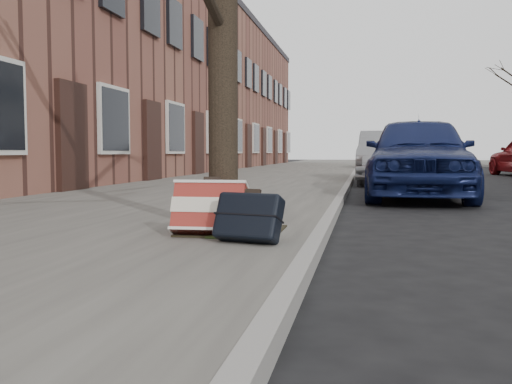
% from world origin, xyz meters
% --- Properties ---
extents(ground, '(120.00, 120.00, 0.00)m').
position_xyz_m(ground, '(0.00, 0.00, 0.00)').
color(ground, black).
rests_on(ground, ground).
extents(near_sidewalk, '(5.00, 70.00, 0.12)m').
position_xyz_m(near_sidewalk, '(-3.70, 15.00, 0.06)').
color(near_sidewalk, slate).
rests_on(near_sidewalk, ground).
extents(house_near, '(6.80, 40.00, 7.00)m').
position_xyz_m(house_near, '(-9.60, 16.00, 3.50)').
color(house_near, brown).
rests_on(house_near, ground).
extents(dirt_patch, '(0.85, 0.85, 0.02)m').
position_xyz_m(dirt_patch, '(-2.00, 1.20, 0.13)').
color(dirt_patch, black).
rests_on(dirt_patch, near_sidewalk).
extents(suitcase_red, '(0.61, 0.35, 0.46)m').
position_xyz_m(suitcase_red, '(-2.13, 0.90, 0.35)').
color(suitcase_red, maroon).
rests_on(suitcase_red, near_sidewalk).
extents(suitcase_navy, '(0.58, 0.42, 0.41)m').
position_xyz_m(suitcase_navy, '(-1.74, 0.62, 0.32)').
color(suitcase_navy, black).
rests_on(suitcase_navy, near_sidewalk).
extents(car_near_front, '(1.92, 4.42, 1.49)m').
position_xyz_m(car_near_front, '(0.04, 6.80, 0.74)').
color(car_near_front, '#121C4C').
rests_on(car_near_front, ground).
extents(car_near_mid, '(1.62, 4.26, 1.39)m').
position_xyz_m(car_near_mid, '(-0.28, 11.67, 0.69)').
color(car_near_mid, '#95989C').
rests_on(car_near_mid, ground).
extents(car_near_back, '(2.58, 4.97, 1.34)m').
position_xyz_m(car_near_back, '(-0.01, 23.73, 0.67)').
color(car_near_back, '#313136').
rests_on(car_near_back, ground).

